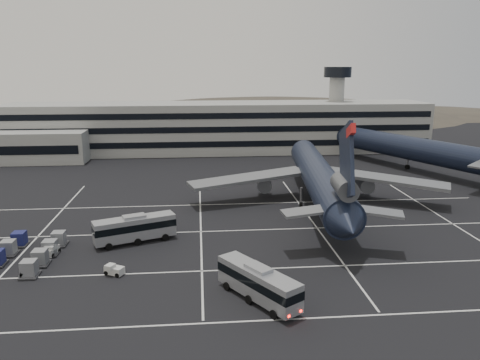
% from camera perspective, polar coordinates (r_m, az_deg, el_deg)
% --- Properties ---
extents(ground, '(260.00, 260.00, 0.00)m').
position_cam_1_polar(ground, '(68.12, 0.33, -7.32)').
color(ground, black).
rests_on(ground, ground).
extents(lane_markings, '(90.00, 55.62, 0.01)m').
position_cam_1_polar(lane_markings, '(68.88, 1.07, -7.07)').
color(lane_markings, silver).
rests_on(lane_markings, ground).
extents(terminal, '(125.00, 26.00, 24.00)m').
position_cam_1_polar(terminal, '(135.55, -3.80, 6.36)').
color(terminal, gray).
rests_on(terminal, ground).
extents(hills, '(352.00, 180.00, 44.00)m').
position_cam_1_polar(hills, '(237.31, 0.74, 5.00)').
color(hills, '#38332B').
rests_on(hills, ground).
extents(trijet_main, '(47.17, 57.69, 18.08)m').
position_cam_1_polar(trijet_main, '(84.05, 9.59, 0.35)').
color(trijet_main, black).
rests_on(trijet_main, ground).
extents(trijet_far, '(31.18, 54.54, 18.08)m').
position_cam_1_polar(trijet_far, '(118.81, 20.26, 3.73)').
color(trijet_far, black).
rests_on(trijet_far, ground).
extents(bus_near, '(8.28, 10.79, 3.95)m').
position_cam_1_polar(bus_near, '(50.98, 2.24, -12.29)').
color(bus_near, gray).
rests_on(bus_near, ground).
extents(bus_far, '(11.64, 6.70, 4.05)m').
position_cam_1_polar(bus_far, '(68.17, -12.70, -5.67)').
color(bus_far, gray).
rests_on(bus_far, ground).
extents(tug_a, '(1.89, 2.64, 1.55)m').
position_cam_1_polar(tug_a, '(67.48, -22.08, -7.98)').
color(tug_a, beige).
rests_on(tug_a, ground).
extents(tug_b, '(2.56, 2.21, 1.42)m').
position_cam_1_polar(tug_b, '(59.24, -14.99, -10.53)').
color(tug_b, beige).
rests_on(tug_b, ground).
extents(uld_cluster, '(8.42, 12.77, 2.03)m').
position_cam_1_polar(uld_cluster, '(67.25, -24.84, -8.06)').
color(uld_cluster, '#2D2D30').
rests_on(uld_cluster, ground).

